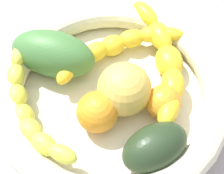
{
  "coord_description": "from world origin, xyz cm",
  "views": [
    {
      "loc": [
        22.03,
        11.19,
        47.11
      ],
      "look_at": [
        0.0,
        0.0,
        8.36
      ],
      "focal_mm": 52.28,
      "sensor_mm": 36.0,
      "label": 1
    }
  ],
  "objects_px": {
    "banana_draped_left": "(164,60)",
    "orange_front": "(163,102)",
    "fruit_bowl": "(112,95)",
    "apple_yellow": "(126,87)",
    "mango_green": "(53,54)",
    "orange_mid_left": "(95,111)",
    "banana_arching_top": "(27,110)",
    "banana_draped_right": "(115,47)",
    "avocado_dark": "(155,147)"
  },
  "relations": [
    {
      "from": "banana_draped_left",
      "to": "banana_draped_right",
      "type": "relative_size",
      "value": 1.19
    },
    {
      "from": "banana_arching_top",
      "to": "orange_mid_left",
      "type": "xyz_separation_m",
      "value": [
        -0.04,
        0.08,
        0.0
      ]
    },
    {
      "from": "orange_mid_left",
      "to": "apple_yellow",
      "type": "xyz_separation_m",
      "value": [
        -0.05,
        0.02,
        0.01
      ]
    },
    {
      "from": "banana_draped_left",
      "to": "orange_front",
      "type": "height_order",
      "value": "orange_front"
    },
    {
      "from": "banana_arching_top",
      "to": "apple_yellow",
      "type": "distance_m",
      "value": 0.14
    },
    {
      "from": "banana_draped_right",
      "to": "mango_green",
      "type": "xyz_separation_m",
      "value": [
        0.06,
        -0.07,
        0.01
      ]
    },
    {
      "from": "orange_front",
      "to": "apple_yellow",
      "type": "distance_m",
      "value": 0.06
    },
    {
      "from": "fruit_bowl",
      "to": "avocado_dark",
      "type": "height_order",
      "value": "avocado_dark"
    },
    {
      "from": "banana_draped_left",
      "to": "orange_front",
      "type": "relative_size",
      "value": 4.15
    },
    {
      "from": "banana_draped_right",
      "to": "orange_front",
      "type": "bearing_deg",
      "value": 60.47
    },
    {
      "from": "orange_front",
      "to": "apple_yellow",
      "type": "xyz_separation_m",
      "value": [
        0.01,
        -0.05,
        0.01
      ]
    },
    {
      "from": "banana_draped_left",
      "to": "banana_arching_top",
      "type": "xyz_separation_m",
      "value": [
        0.16,
        -0.13,
        0.0
      ]
    },
    {
      "from": "fruit_bowl",
      "to": "apple_yellow",
      "type": "height_order",
      "value": "apple_yellow"
    },
    {
      "from": "avocado_dark",
      "to": "apple_yellow",
      "type": "relative_size",
      "value": 1.19
    },
    {
      "from": "banana_draped_right",
      "to": "avocado_dark",
      "type": "height_order",
      "value": "avocado_dark"
    },
    {
      "from": "banana_draped_left",
      "to": "mango_green",
      "type": "height_order",
      "value": "mango_green"
    },
    {
      "from": "mango_green",
      "to": "avocado_dark",
      "type": "relative_size",
      "value": 1.42
    },
    {
      "from": "banana_draped_left",
      "to": "banana_arching_top",
      "type": "distance_m",
      "value": 0.21
    },
    {
      "from": "banana_arching_top",
      "to": "apple_yellow",
      "type": "relative_size",
      "value": 2.27
    },
    {
      "from": "fruit_bowl",
      "to": "banana_arching_top",
      "type": "relative_size",
      "value": 1.96
    },
    {
      "from": "mango_green",
      "to": "apple_yellow",
      "type": "relative_size",
      "value": 1.7
    },
    {
      "from": "avocado_dark",
      "to": "mango_green",
      "type": "bearing_deg",
      "value": -108.7
    },
    {
      "from": "banana_draped_right",
      "to": "apple_yellow",
      "type": "height_order",
      "value": "apple_yellow"
    },
    {
      "from": "orange_mid_left",
      "to": "apple_yellow",
      "type": "height_order",
      "value": "apple_yellow"
    },
    {
      "from": "banana_arching_top",
      "to": "orange_front",
      "type": "relative_size",
      "value": 3.44
    },
    {
      "from": "orange_mid_left",
      "to": "banana_draped_right",
      "type": "bearing_deg",
      "value": -166.63
    },
    {
      "from": "orange_front",
      "to": "mango_green",
      "type": "bearing_deg",
      "value": -89.12
    },
    {
      "from": "mango_green",
      "to": "banana_arching_top",
      "type": "bearing_deg",
      "value": 10.4
    },
    {
      "from": "banana_draped_left",
      "to": "orange_front",
      "type": "xyz_separation_m",
      "value": [
        0.07,
        0.03,
        -0.0
      ]
    },
    {
      "from": "banana_draped_right",
      "to": "banana_draped_left",
      "type": "bearing_deg",
      "value": 96.97
    },
    {
      "from": "banana_draped_left",
      "to": "apple_yellow",
      "type": "bearing_deg",
      "value": -20.24
    },
    {
      "from": "banana_draped_right",
      "to": "mango_green",
      "type": "relative_size",
      "value": 1.36
    },
    {
      "from": "banana_arching_top",
      "to": "mango_green",
      "type": "relative_size",
      "value": 1.34
    },
    {
      "from": "mango_green",
      "to": "avocado_dark",
      "type": "bearing_deg",
      "value": 71.3
    },
    {
      "from": "fruit_bowl",
      "to": "banana_arching_top",
      "type": "bearing_deg",
      "value": -46.01
    },
    {
      "from": "fruit_bowl",
      "to": "avocado_dark",
      "type": "bearing_deg",
      "value": 58.14
    },
    {
      "from": "fruit_bowl",
      "to": "orange_front",
      "type": "height_order",
      "value": "orange_front"
    },
    {
      "from": "avocado_dark",
      "to": "banana_draped_left",
      "type": "bearing_deg",
      "value": -162.85
    },
    {
      "from": "orange_front",
      "to": "apple_yellow",
      "type": "height_order",
      "value": "apple_yellow"
    },
    {
      "from": "banana_arching_top",
      "to": "orange_mid_left",
      "type": "bearing_deg",
      "value": 115.26
    },
    {
      "from": "avocado_dark",
      "to": "apple_yellow",
      "type": "height_order",
      "value": "apple_yellow"
    },
    {
      "from": "fruit_bowl",
      "to": "banana_draped_right",
      "type": "distance_m",
      "value": 0.08
    },
    {
      "from": "banana_draped_right",
      "to": "orange_mid_left",
      "type": "bearing_deg",
      "value": 13.37
    },
    {
      "from": "mango_green",
      "to": "apple_yellow",
      "type": "height_order",
      "value": "apple_yellow"
    },
    {
      "from": "fruit_bowl",
      "to": "apple_yellow",
      "type": "distance_m",
      "value": 0.04
    },
    {
      "from": "mango_green",
      "to": "banana_draped_right",
      "type": "bearing_deg",
      "value": 129.91
    },
    {
      "from": "banana_draped_right",
      "to": "avocado_dark",
      "type": "relative_size",
      "value": 1.93
    },
    {
      "from": "fruit_bowl",
      "to": "banana_draped_left",
      "type": "xyz_separation_m",
      "value": [
        -0.08,
        0.05,
        0.02
      ]
    },
    {
      "from": "fruit_bowl",
      "to": "mango_green",
      "type": "height_order",
      "value": "mango_green"
    },
    {
      "from": "orange_mid_left",
      "to": "banana_draped_left",
      "type": "bearing_deg",
      "value": 158.31
    }
  ]
}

